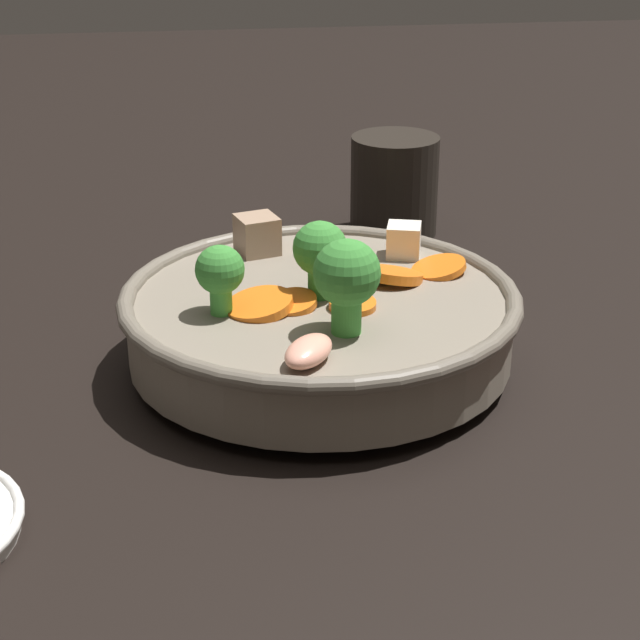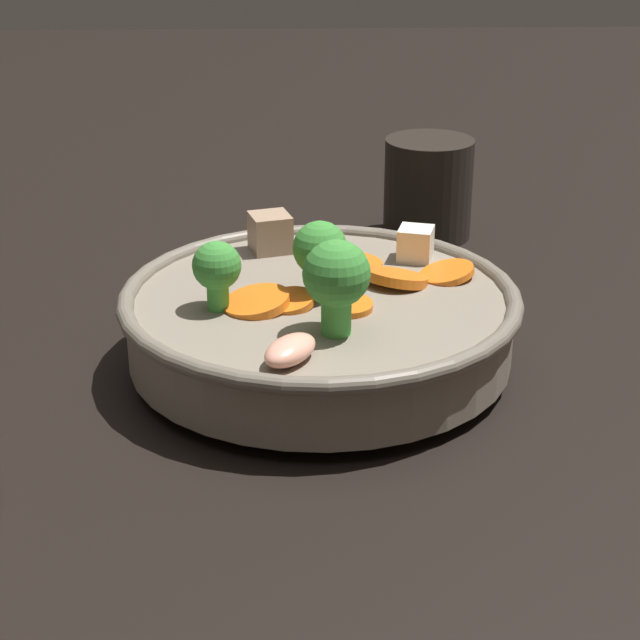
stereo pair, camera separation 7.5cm
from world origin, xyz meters
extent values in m
plane|color=black|center=(0.00, 0.00, 0.00)|extent=(3.00, 3.00, 0.00)
cylinder|color=slate|center=(0.00, 0.00, 0.01)|extent=(0.15, 0.15, 0.01)
cylinder|color=slate|center=(0.00, 0.00, 0.03)|extent=(0.27, 0.27, 0.04)
torus|color=#685F52|center=(0.00, 0.00, 0.05)|extent=(0.28, 0.28, 0.01)
cylinder|color=brown|center=(0.00, 0.00, 0.04)|extent=(0.25, 0.25, 0.02)
cylinder|color=orange|center=(0.03, -0.09, 0.06)|extent=(0.04, 0.04, 0.01)
cylinder|color=orange|center=(0.06, -0.03, 0.06)|extent=(0.06, 0.06, 0.01)
cylinder|color=orange|center=(-0.02, 0.04, 0.06)|extent=(0.06, 0.06, 0.01)
cylinder|color=orange|center=(0.02, -0.06, 0.06)|extent=(0.07, 0.07, 0.02)
cylinder|color=orange|center=(-0.01, 0.02, 0.06)|extent=(0.05, 0.05, 0.01)
cylinder|color=orange|center=(-0.02, -0.02, 0.06)|extent=(0.04, 0.04, 0.01)
cylinder|color=green|center=(-0.06, -0.01, 0.07)|extent=(0.02, 0.02, 0.03)
sphere|color=#388433|center=(-0.06, -0.01, 0.10)|extent=(0.04, 0.04, 0.04)
cylinder|color=green|center=(-0.02, 0.07, 0.06)|extent=(0.01, 0.01, 0.02)
sphere|color=#388433|center=(-0.02, 0.07, 0.09)|extent=(0.03, 0.03, 0.03)
cylinder|color=green|center=(0.00, 0.00, 0.07)|extent=(0.02, 0.02, 0.02)
sphere|color=#388433|center=(0.00, 0.00, 0.09)|extent=(0.04, 0.04, 0.04)
cube|color=#9E7F66|center=(0.09, 0.03, 0.07)|extent=(0.04, 0.04, 0.03)
cube|color=silver|center=(0.07, -0.07, 0.07)|extent=(0.03, 0.03, 0.02)
ellipsoid|color=#EA9E84|center=(-0.10, 0.02, 0.06)|extent=(0.05, 0.04, 0.02)
cylinder|color=black|center=(0.27, -0.11, 0.05)|extent=(0.08, 0.08, 0.09)
torus|color=black|center=(0.32, -0.11, 0.05)|extent=(0.05, 0.01, 0.05)
camera|label=1|loc=(-0.68, 0.10, 0.34)|focal=60.00mm
camera|label=2|loc=(-0.68, 0.02, 0.34)|focal=60.00mm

